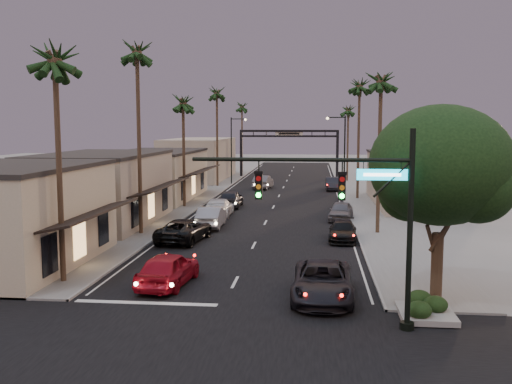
% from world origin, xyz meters
% --- Properties ---
extents(ground, '(200.00, 200.00, 0.00)m').
position_xyz_m(ground, '(0.00, 40.00, 0.00)').
color(ground, slate).
rests_on(ground, ground).
extents(road, '(14.00, 120.00, 0.02)m').
position_xyz_m(road, '(0.00, 45.00, 0.00)').
color(road, black).
rests_on(road, ground).
extents(cross_street, '(80.00, 12.00, 0.02)m').
position_xyz_m(cross_street, '(0.00, 0.00, 0.00)').
color(cross_street, black).
rests_on(cross_street, ground).
extents(sidewalk_left, '(5.00, 92.00, 0.12)m').
position_xyz_m(sidewalk_left, '(-9.50, 52.00, 0.06)').
color(sidewalk_left, slate).
rests_on(sidewalk_left, ground).
extents(sidewalk_right, '(5.00, 92.00, 0.12)m').
position_xyz_m(sidewalk_right, '(9.50, 52.00, 0.06)').
color(sidewalk_right, slate).
rests_on(sidewalk_right, ground).
extents(storefront_near, '(8.00, 12.00, 5.50)m').
position_xyz_m(storefront_near, '(-13.00, 12.00, 2.75)').
color(storefront_near, tan).
rests_on(storefront_near, ground).
extents(storefront_mid, '(8.00, 14.00, 5.50)m').
position_xyz_m(storefront_mid, '(-13.00, 26.00, 2.75)').
color(storefront_mid, gray).
rests_on(storefront_mid, ground).
extents(storefront_far, '(8.00, 16.00, 5.00)m').
position_xyz_m(storefront_far, '(-13.00, 42.00, 2.50)').
color(storefront_far, tan).
rests_on(storefront_far, ground).
extents(storefront_dist, '(8.00, 20.00, 6.00)m').
position_xyz_m(storefront_dist, '(-13.00, 65.00, 3.00)').
color(storefront_dist, gray).
rests_on(storefront_dist, ground).
extents(building_right, '(8.00, 18.00, 5.00)m').
position_xyz_m(building_right, '(14.00, 40.00, 2.50)').
color(building_right, gray).
rests_on(building_right, ground).
extents(traffic_signal, '(8.51, 0.22, 7.80)m').
position_xyz_m(traffic_signal, '(5.69, 4.00, 5.08)').
color(traffic_signal, black).
rests_on(traffic_signal, ground).
extents(corner_tree, '(6.20, 6.20, 8.80)m').
position_xyz_m(corner_tree, '(9.48, 7.45, 5.98)').
color(corner_tree, '#38281C').
rests_on(corner_tree, ground).
extents(planter, '(2.20, 2.60, 0.24)m').
position_xyz_m(planter, '(8.60, 5.50, 0.00)').
color(planter, gray).
rests_on(planter, ground).
extents(arch, '(15.20, 0.40, 7.27)m').
position_xyz_m(arch, '(0.00, 70.00, 5.53)').
color(arch, black).
rests_on(arch, ground).
extents(streetlight_right, '(2.13, 0.30, 9.00)m').
position_xyz_m(streetlight_right, '(6.92, 45.00, 5.33)').
color(streetlight_right, black).
rests_on(streetlight_right, ground).
extents(streetlight_left, '(2.13, 0.30, 9.00)m').
position_xyz_m(streetlight_left, '(-6.92, 58.00, 5.33)').
color(streetlight_left, black).
rests_on(streetlight_left, ground).
extents(palm_la, '(3.20, 3.20, 13.20)m').
position_xyz_m(palm_la, '(-8.60, 9.00, 11.44)').
color(palm_la, '#38281C').
rests_on(palm_la, ground).
extents(palm_lb, '(3.20, 3.20, 15.20)m').
position_xyz_m(palm_lb, '(-8.60, 22.00, 13.39)').
color(palm_lb, '#38281C').
rests_on(palm_lb, ground).
extents(palm_lc, '(3.20, 3.20, 12.20)m').
position_xyz_m(palm_lc, '(-8.60, 36.00, 10.47)').
color(palm_lc, '#38281C').
rests_on(palm_lc, ground).
extents(palm_ld, '(3.20, 3.20, 14.20)m').
position_xyz_m(palm_ld, '(-8.60, 55.00, 12.42)').
color(palm_ld, '#38281C').
rests_on(palm_ld, ground).
extents(palm_ra, '(3.20, 3.20, 13.20)m').
position_xyz_m(palm_ra, '(8.60, 24.00, 11.44)').
color(palm_ra, '#38281C').
rests_on(palm_ra, ground).
extents(palm_rb, '(3.20, 3.20, 14.20)m').
position_xyz_m(palm_rb, '(8.60, 44.00, 12.42)').
color(palm_rb, '#38281C').
rests_on(palm_rb, ground).
extents(palm_rc, '(3.20, 3.20, 12.20)m').
position_xyz_m(palm_rc, '(8.60, 64.00, 10.47)').
color(palm_rc, '#38281C').
rests_on(palm_rc, ground).
extents(palm_far, '(3.20, 3.20, 13.20)m').
position_xyz_m(palm_far, '(-8.30, 78.00, 11.44)').
color(palm_far, '#38281C').
rests_on(palm_far, ground).
extents(oncoming_red, '(2.51, 5.18, 1.71)m').
position_xyz_m(oncoming_red, '(-3.20, 9.07, 0.85)').
color(oncoming_red, maroon).
rests_on(oncoming_red, ground).
extents(oncoming_pickup, '(3.34, 5.93, 1.57)m').
position_xyz_m(oncoming_pickup, '(-4.88, 19.87, 0.78)').
color(oncoming_pickup, black).
rests_on(oncoming_pickup, ground).
extents(oncoming_silver, '(1.87, 5.08, 1.66)m').
position_xyz_m(oncoming_silver, '(-4.01, 25.37, 0.83)').
color(oncoming_silver, gray).
rests_on(oncoming_silver, ground).
extents(oncoming_white, '(2.27, 5.47, 1.58)m').
position_xyz_m(oncoming_white, '(-4.35, 30.87, 0.79)').
color(oncoming_white, silver).
rests_on(oncoming_white, ground).
extents(oncoming_dgrey, '(2.06, 5.06, 1.72)m').
position_xyz_m(oncoming_dgrey, '(-4.12, 36.37, 0.86)').
color(oncoming_dgrey, black).
rests_on(oncoming_dgrey, ground).
extents(oncoming_grey_far, '(2.31, 5.28, 1.69)m').
position_xyz_m(oncoming_grey_far, '(-2.49, 53.11, 0.84)').
color(oncoming_grey_far, '#535257').
rests_on(oncoming_grey_far, ground).
extents(curbside_near, '(2.84, 5.94, 1.63)m').
position_xyz_m(curbside_near, '(4.37, 7.65, 0.82)').
color(curbside_near, black).
rests_on(curbside_near, ground).
extents(curbside_black, '(2.11, 4.71, 1.34)m').
position_xyz_m(curbside_black, '(5.94, 21.24, 0.67)').
color(curbside_black, black).
rests_on(curbside_black, ground).
extents(curbside_grey, '(2.45, 4.78, 1.56)m').
position_xyz_m(curbside_grey, '(6.20, 29.84, 0.78)').
color(curbside_grey, '#56565B').
rests_on(curbside_grey, ground).
extents(curbside_far, '(1.77, 4.81, 1.57)m').
position_xyz_m(curbside_far, '(6.20, 52.39, 0.79)').
color(curbside_far, black).
rests_on(curbside_far, ground).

